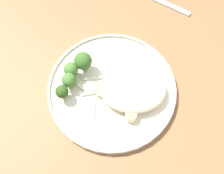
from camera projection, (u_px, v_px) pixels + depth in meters
ground at (119, 149)px, 1.31m from camera, size 6.00×6.00×0.00m
wooden_dining_table at (126, 98)px, 0.70m from camera, size 1.40×1.00×0.74m
dinner_plate at (112, 89)px, 0.62m from camera, size 0.29×0.29×0.02m
noodle_bed at (133, 89)px, 0.59m from camera, size 0.15×0.11×0.04m
seared_scallop_on_noodles at (102, 89)px, 0.60m from camera, size 0.03×0.03×0.01m
seared_scallop_half_hidden at (123, 79)px, 0.61m from camera, size 0.03×0.03×0.02m
seared_scallop_large_seared at (131, 116)px, 0.58m from camera, size 0.03×0.03×0.02m
seared_scallop_left_edge at (153, 87)px, 0.60m from camera, size 0.03×0.03×0.01m
broccoli_floret_beside_noodles at (71, 70)px, 0.60m from camera, size 0.03×0.03×0.05m
broccoli_floret_near_rim at (83, 61)px, 0.60m from camera, size 0.04×0.04×0.06m
broccoli_floret_left_leaning at (69, 81)px, 0.59m from camera, size 0.03×0.03×0.05m
broccoli_floret_rear_charred at (62, 92)px, 0.58m from camera, size 0.03×0.03×0.04m
onion_sliver_pale_crescent at (94, 78)px, 0.62m from camera, size 0.05×0.01×0.00m
onion_sliver_long_sliver at (94, 107)px, 0.59m from camera, size 0.01×0.04×0.00m
onion_sliver_curled_piece at (78, 85)px, 0.61m from camera, size 0.03×0.03×0.00m
onion_sliver_short_strip at (89, 93)px, 0.61m from camera, size 0.04×0.01×0.00m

